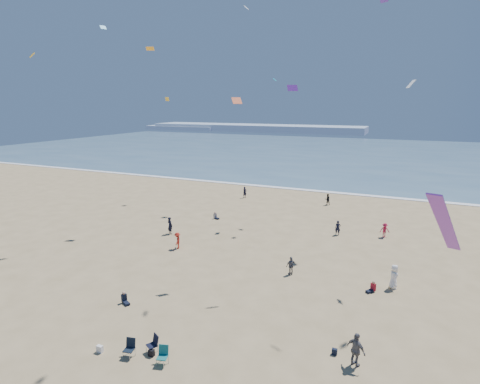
% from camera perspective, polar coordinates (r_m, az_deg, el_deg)
% --- Properties ---
extents(ocean, '(220.00, 100.00, 0.06)m').
position_cam_1_polar(ocean, '(108.59, 17.71, 5.55)').
color(ocean, '#476B84').
rests_on(ocean, ground).
extents(surf_line, '(220.00, 1.20, 0.08)m').
position_cam_1_polar(surf_line, '(59.72, 12.50, 0.07)').
color(surf_line, white).
rests_on(surf_line, ground).
extents(headland_far, '(110.00, 20.00, 3.20)m').
position_cam_1_polar(headland_far, '(195.85, 2.31, 9.75)').
color(headland_far, '#7A8EA8').
rests_on(headland_far, ground).
extents(headland_near, '(40.00, 14.00, 2.00)m').
position_cam_1_polar(headland_near, '(209.38, -8.61, 9.67)').
color(headland_near, '#7A8EA8').
rests_on(headland_near, ground).
extents(standing_flyers, '(33.02, 48.43, 1.87)m').
position_cam_1_polar(standing_flyers, '(27.03, 10.33, -14.39)').
color(standing_flyers, '#B61A3C').
rests_on(standing_flyers, ground).
extents(seated_group, '(19.70, 28.24, 0.84)m').
position_cam_1_polar(seated_group, '(26.40, -1.70, -15.93)').
color(seated_group, white).
rests_on(seated_group, ground).
extents(chair_cluster, '(2.72, 1.56, 1.00)m').
position_cam_1_polar(chair_cluster, '(22.22, -13.91, -22.30)').
color(chair_cluster, black).
rests_on(chair_cluster, ground).
extents(white_tote, '(0.35, 0.20, 0.40)m').
position_cam_1_polar(white_tote, '(23.52, -20.57, -21.48)').
color(white_tote, white).
rests_on(white_tote, ground).
extents(black_backpack, '(0.30, 0.22, 0.38)m').
position_cam_1_polar(black_backpack, '(22.49, -13.33, -22.74)').
color(black_backpack, black).
rests_on(black_backpack, ground).
extents(navy_bag, '(0.28, 0.18, 0.34)m').
position_cam_1_polar(navy_bag, '(22.68, 14.21, -22.52)').
color(navy_bag, black).
rests_on(navy_bag, ground).
extents(kites_aloft, '(45.14, 40.60, 29.17)m').
position_cam_1_polar(kites_aloft, '(25.70, 20.46, 16.53)').
color(kites_aloft, '#FF73D0').
rests_on(kites_aloft, ground).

